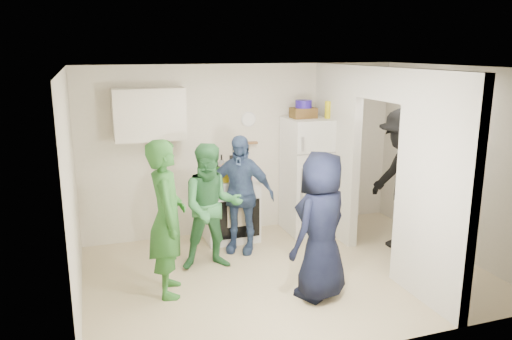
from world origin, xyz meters
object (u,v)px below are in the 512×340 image
at_px(person_nook, 403,181).
at_px(stove, 230,208).
at_px(fridge, 309,175).
at_px(wicker_basket, 303,113).
at_px(person_navy, 321,226).
at_px(person_green_center, 212,207).
at_px(person_green_left, 167,218).
at_px(person_denim, 240,194).
at_px(blue_bowl, 304,104).
at_px(yellow_cup_stack_top, 328,110).

bearing_deg(person_nook, stove, -117.61).
xyz_separation_m(fridge, wicker_basket, (-0.10, 0.05, 0.94)).
xyz_separation_m(stove, person_navy, (0.47, -2.00, 0.37)).
relative_size(wicker_basket, person_green_center, 0.22).
height_order(person_green_center, person_nook, person_nook).
height_order(person_green_left, person_denim, person_green_left).
distance_m(person_denim, person_nook, 2.21).
height_order(fridge, person_denim, fridge).
xyz_separation_m(person_green_left, person_nook, (3.22, 0.25, 0.09)).
height_order(wicker_basket, person_denim, wicker_basket).
bearing_deg(fridge, person_green_center, -153.72).
height_order(fridge, blue_bowl, blue_bowl).
bearing_deg(person_green_center, stove, 67.45).
height_order(fridge, wicker_basket, wicker_basket).
distance_m(yellow_cup_stack_top, person_green_left, 3.01).
height_order(person_denim, person_nook, person_nook).
xyz_separation_m(stove, wicker_basket, (1.13, 0.02, 1.33)).
xyz_separation_m(person_green_center, person_navy, (0.95, -1.12, 0.03)).
relative_size(stove, person_navy, 0.56).
relative_size(person_green_left, person_navy, 1.07).
distance_m(wicker_basket, person_navy, 2.33).
bearing_deg(stove, person_nook, -28.08).
relative_size(wicker_basket, person_green_left, 0.20).
xyz_separation_m(stove, blue_bowl, (1.13, 0.02, 1.46)).
relative_size(person_navy, person_nook, 0.85).
bearing_deg(yellow_cup_stack_top, stove, 174.89).
height_order(yellow_cup_stack_top, person_green_center, yellow_cup_stack_top).
distance_m(stove, person_nook, 2.45).
height_order(fridge, yellow_cup_stack_top, yellow_cup_stack_top).
height_order(yellow_cup_stack_top, person_nook, yellow_cup_stack_top).
distance_m(person_green_left, person_nook, 3.23).
relative_size(fridge, person_denim, 1.07).
relative_size(stove, blue_bowl, 3.85).
relative_size(blue_bowl, person_green_left, 0.14).
bearing_deg(yellow_cup_stack_top, person_green_left, -154.05).
bearing_deg(person_green_left, wicker_basket, -50.34).
bearing_deg(person_nook, person_green_left, -85.06).
bearing_deg(person_denim, wicker_basket, 55.62).
relative_size(fridge, person_green_center, 1.08).
relative_size(fridge, person_nook, 0.88).
height_order(wicker_basket, blue_bowl, blue_bowl).
bearing_deg(person_navy, person_denim, -102.29).
distance_m(stove, person_denim, 0.58).
distance_m(person_denim, person_navy, 1.60).
relative_size(wicker_basket, person_navy, 0.21).
xyz_separation_m(wicker_basket, yellow_cup_stack_top, (0.32, -0.15, 0.05)).
relative_size(blue_bowl, yellow_cup_stack_top, 0.96).
xyz_separation_m(stove, person_nook, (2.11, -1.13, 0.52)).
bearing_deg(fridge, person_nook, -51.33).
bearing_deg(blue_bowl, yellow_cup_stack_top, -25.11).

